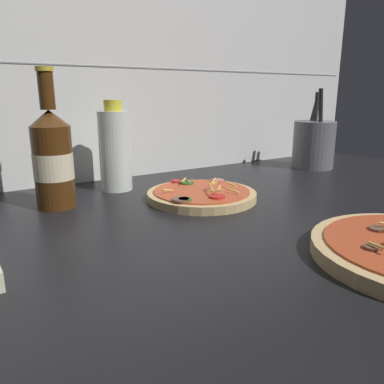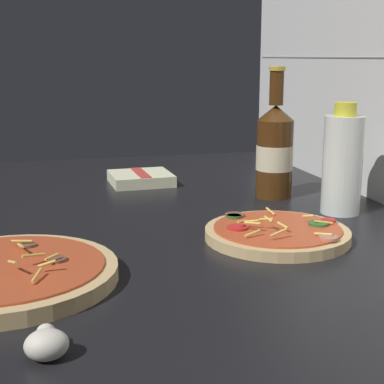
# 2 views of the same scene
# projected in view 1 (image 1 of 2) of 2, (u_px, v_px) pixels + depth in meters

# --- Properties ---
(counter_slab) EXTENTS (1.60, 0.90, 0.03)m
(counter_slab) POSITION_uv_depth(u_px,v_px,m) (248.00, 230.00, 0.64)
(counter_slab) COLOR black
(counter_slab) RESTS_ON ground
(tile_backsplash) EXTENTS (1.60, 0.01, 0.60)m
(tile_backsplash) POSITION_uv_depth(u_px,v_px,m) (133.00, 68.00, 0.93)
(tile_backsplash) COLOR white
(tile_backsplash) RESTS_ON ground
(pizza_far) EXTENTS (0.22, 0.22, 0.04)m
(pizza_far) POSITION_uv_depth(u_px,v_px,m) (202.00, 195.00, 0.77)
(pizza_far) COLOR tan
(pizza_far) RESTS_ON counter_slab
(beer_bottle) EXTENTS (0.07, 0.07, 0.26)m
(beer_bottle) POSITION_uv_depth(u_px,v_px,m) (53.00, 158.00, 0.70)
(beer_bottle) COLOR #47280F
(beer_bottle) RESTS_ON counter_slab
(oil_bottle) EXTENTS (0.07, 0.07, 0.20)m
(oil_bottle) POSITION_uv_depth(u_px,v_px,m) (115.00, 150.00, 0.83)
(oil_bottle) COLOR silver
(oil_bottle) RESTS_ON counter_slab
(utensil_crock) EXTENTS (0.12, 0.12, 0.23)m
(utensil_crock) POSITION_uv_depth(u_px,v_px,m) (314.00, 144.00, 1.09)
(utensil_crock) COLOR slate
(utensil_crock) RESTS_ON counter_slab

